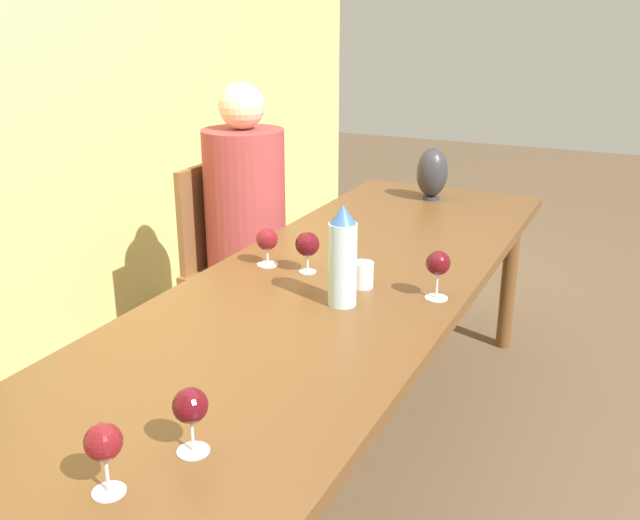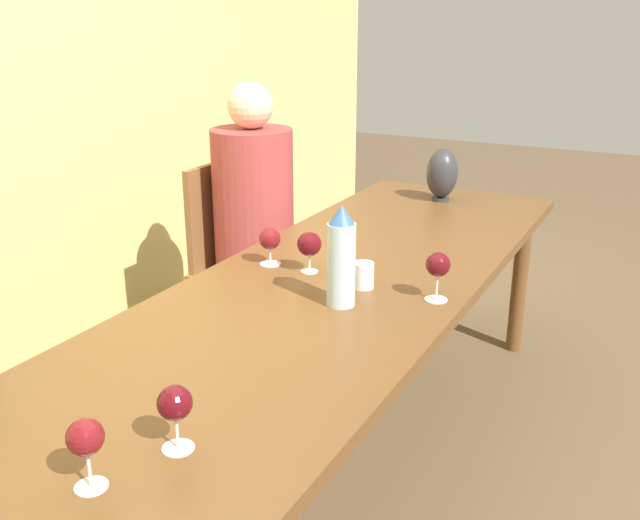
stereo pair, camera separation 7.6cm
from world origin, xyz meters
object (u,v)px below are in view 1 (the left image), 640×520
object	(u,v)px
wine_glass_2	(307,245)
person_far	(248,223)
water_tumbler	(363,275)
wine_glass_0	(103,444)
wine_glass_3	(190,407)
wine_glass_1	(267,240)
water_bottle	(343,257)
chair_far	(234,260)
wine_glass_4	(438,264)
vase	(432,173)

from	to	relation	value
wine_glass_2	person_far	bearing A→B (deg)	45.33
water_tumbler	wine_glass_0	distance (m)	1.12
wine_glass_0	person_far	bearing A→B (deg)	23.48
water_tumbler	wine_glass_3	world-z (taller)	wine_glass_3
wine_glass_0	wine_glass_2	bearing A→B (deg)	9.12
wine_glass_2	wine_glass_1	bearing A→B (deg)	88.58
wine_glass_1	wine_glass_3	distance (m)	1.08
wine_glass_0	wine_glass_1	world-z (taller)	wine_glass_0
water_bottle	wine_glass_1	bearing A→B (deg)	60.87
wine_glass_1	person_far	size ratio (longest dim) A/B	0.10
chair_far	wine_glass_4	bearing A→B (deg)	-118.43
wine_glass_0	wine_glass_3	distance (m)	0.18
wine_glass_2	wine_glass_3	world-z (taller)	same
water_bottle	wine_glass_3	size ratio (longest dim) A/B	2.18
water_tumbler	wine_glass_2	size ratio (longest dim) A/B	0.59
water_tumbler	person_far	distance (m)	0.98
chair_far	person_far	xyz separation A→B (m)	(0.00, -0.08, 0.18)
water_tumbler	wine_glass_0	world-z (taller)	wine_glass_0
wine_glass_1	wine_glass_3	xyz separation A→B (m)	(-1.00, -0.40, 0.01)
water_bottle	wine_glass_2	bearing A→B (deg)	46.77
wine_glass_3	person_far	bearing A→B (deg)	27.56
person_far	water_bottle	bearing A→B (deg)	-134.28
vase	wine_glass_3	distance (m)	2.10
wine_glass_3	chair_far	distance (m)	1.82
water_bottle	wine_glass_0	world-z (taller)	water_bottle
water_bottle	chair_far	xyz separation A→B (m)	(0.75, 0.85, -0.38)
water_bottle	wine_glass_1	size ratio (longest dim) A/B	2.34
wine_glass_0	wine_glass_3	world-z (taller)	wine_glass_0
water_tumbler	chair_far	bearing A→B (deg)	55.05
water_tumbler	wine_glass_1	xyz separation A→B (m)	(0.05, 0.37, 0.05)
wine_glass_4	water_bottle	bearing A→B (deg)	124.70
vase	water_tumbler	bearing A→B (deg)	-173.26
wine_glass_1	wine_glass_2	distance (m)	0.15
wine_glass_3	water_tumbler	bearing A→B (deg)	2.17
water_bottle	vase	xyz separation A→B (m)	(1.29, 0.13, -0.02)
chair_far	wine_glass_0	bearing A→B (deg)	-154.22
water_bottle	wine_glass_0	xyz separation A→B (m)	(-0.96, 0.03, -0.04)
wine_glass_0	wine_glass_4	distance (m)	1.16
water_bottle	water_tumbler	bearing A→B (deg)	-0.58
vase	wine_glass_3	world-z (taller)	vase
wine_glass_4	person_far	world-z (taller)	person_far
water_bottle	wine_glass_1	xyz separation A→B (m)	(0.20, 0.36, -0.06)
wine_glass_2	wine_glass_4	world-z (taller)	wine_glass_4
wine_glass_1	wine_glass_3	bearing A→B (deg)	-158.11
wine_glass_4	chair_far	xyz separation A→B (m)	(0.59, 1.09, -0.34)
chair_far	water_bottle	bearing A→B (deg)	-131.34
wine_glass_3	person_far	size ratio (longest dim) A/B	0.11
vase	wine_glass_4	bearing A→B (deg)	-162.00
wine_glass_4	chair_far	bearing A→B (deg)	61.57
wine_glass_4	water_tumbler	bearing A→B (deg)	92.16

